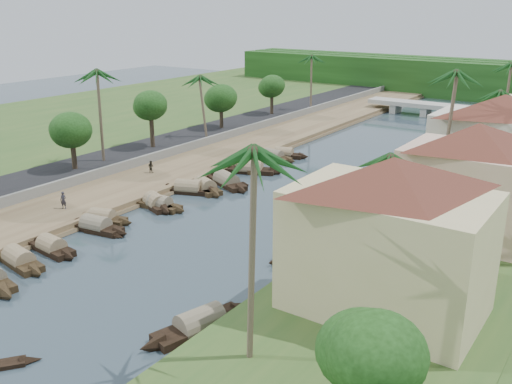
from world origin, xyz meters
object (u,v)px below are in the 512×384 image
Objects in this scene: building_near at (388,235)px; sampan_1 at (52,247)px; bridge at (443,108)px; person_near at (63,200)px.

building_near reaches higher than sampan_1.
bridge is 4.11× the size of sampan_1.
person_near is (-14.89, -72.85, -0.05)m from bridge.
person_near is at bearing 178.06° from building_near.
bridge is at bearing 55.71° from person_near.
building_near is at bearing 15.61° from sampan_1.
sampan_1 is (-8.66, -79.02, -1.31)m from bridge.
building_near is at bearing -24.68° from person_near.
bridge reaches higher than sampan_1.
sampan_1 is at bearing -67.45° from person_near.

